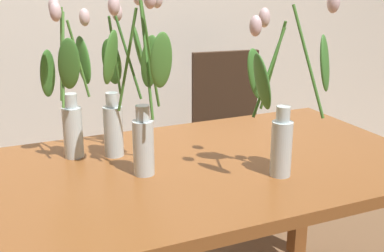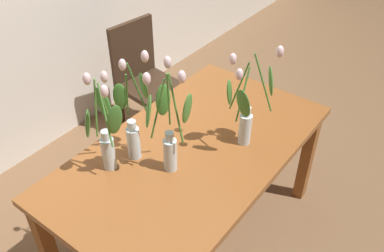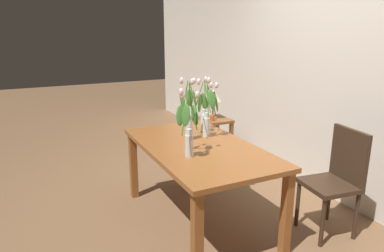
% 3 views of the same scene
% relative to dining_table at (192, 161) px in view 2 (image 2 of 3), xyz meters
% --- Properties ---
extents(ground_plane, '(18.00, 18.00, 0.00)m').
position_rel_dining_table_xyz_m(ground_plane, '(0.00, 0.00, -0.65)').
color(ground_plane, brown).
extents(dining_table, '(1.60, 0.90, 0.74)m').
position_rel_dining_table_xyz_m(dining_table, '(0.00, 0.00, 0.00)').
color(dining_table, brown).
rests_on(dining_table, ground).
extents(tulip_vase_0, '(0.26, 0.22, 0.58)m').
position_rel_dining_table_xyz_m(tulip_vase_0, '(0.20, -0.20, 0.31)').
color(tulip_vase_0, silver).
rests_on(tulip_vase_0, dining_table).
extents(tulip_vase_1, '(0.22, 0.22, 0.59)m').
position_rel_dining_table_xyz_m(tulip_vase_1, '(-0.19, -0.00, 0.32)').
color(tulip_vase_1, silver).
rests_on(tulip_vase_1, dining_table).
extents(tulip_vase_2, '(0.17, 0.18, 0.58)m').
position_rel_dining_table_xyz_m(tulip_vase_2, '(-0.21, 0.21, 0.28)').
color(tulip_vase_2, silver).
rests_on(tulip_vase_2, dining_table).
extents(tulip_vase_3, '(0.19, 0.25, 0.55)m').
position_rel_dining_table_xyz_m(tulip_vase_3, '(-0.37, 0.24, 0.30)').
color(tulip_vase_3, silver).
rests_on(tulip_vase_3, dining_table).
extents(dining_chair, '(0.45, 0.45, 0.93)m').
position_rel_dining_table_xyz_m(dining_chair, '(0.67, 0.99, -0.12)').
color(dining_chair, '#382619').
rests_on(dining_chair, ground).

